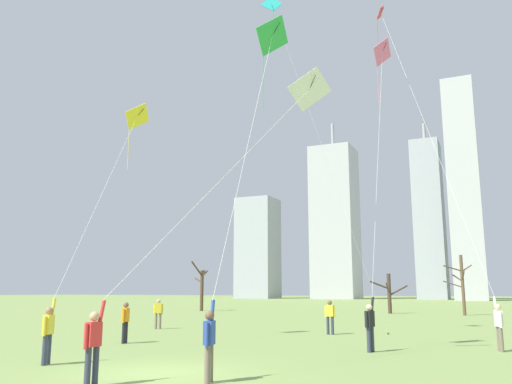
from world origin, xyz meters
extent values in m
plane|color=#7A934C|center=(0.00, 0.00, 0.00)|extent=(400.00, 400.00, 0.00)
cylinder|color=#33384C|center=(-3.78, -0.24, 0.42)|extent=(0.14, 0.14, 0.85)
cylinder|color=#33384C|center=(-3.84, -0.03, 0.42)|extent=(0.14, 0.14, 0.85)
cube|color=yellow|center=(-3.81, -0.14, 1.12)|extent=(0.29, 0.38, 0.54)
sphere|color=#9E7051|center=(-3.81, -0.14, 1.51)|extent=(0.22, 0.22, 0.22)
cylinder|color=yellow|center=(-3.75, -0.34, 1.09)|extent=(0.09, 0.09, 0.55)
cylinder|color=yellow|center=(-3.87, 0.06, 1.59)|extent=(0.15, 0.22, 0.56)
cube|color=yellow|center=(-6.30, 6.79, 9.90)|extent=(0.70, 1.44, 1.29)
cylinder|color=black|center=(-6.30, 6.79, 9.90)|extent=(0.58, 0.22, 0.76)
cylinder|color=yellow|center=(-6.63, 6.67, 8.45)|extent=(0.02, 0.02, 2.01)
cylinder|color=silver|center=(-5.09, 3.43, 5.87)|extent=(2.44, 6.74, 8.07)
cylinder|color=#726656|center=(8.09, 8.72, 0.42)|extent=(0.14, 0.14, 0.85)
cylinder|color=#726656|center=(8.02, 8.93, 0.42)|extent=(0.14, 0.14, 0.85)
cube|color=white|center=(8.05, 8.83, 1.12)|extent=(0.29, 0.38, 0.54)
sphere|color=beige|center=(8.05, 8.83, 1.51)|extent=(0.22, 0.22, 0.22)
cylinder|color=white|center=(8.12, 8.63, 1.09)|extent=(0.09, 0.09, 0.55)
cylinder|color=white|center=(7.99, 9.03, 1.59)|extent=(0.15, 0.22, 0.56)
cube|color=red|center=(3.53, 14.48, 16.77)|extent=(0.37, 0.99, 0.91)
cylinder|color=black|center=(3.53, 14.48, 16.77)|extent=(0.32, 0.26, 0.55)
cylinder|color=red|center=(3.35, 14.33, 15.75)|extent=(0.02, 0.02, 1.39)
cylinder|color=silver|center=(5.76, 11.75, 9.31)|extent=(4.48, 5.47, 14.93)
cylinder|color=#33384C|center=(3.93, 6.71, 0.42)|extent=(0.14, 0.14, 0.85)
cylinder|color=#33384C|center=(4.00, 6.92, 0.42)|extent=(0.14, 0.14, 0.85)
cube|color=black|center=(3.97, 6.82, 1.12)|extent=(0.30, 0.39, 0.54)
sphere|color=beige|center=(3.97, 6.82, 1.51)|extent=(0.22, 0.22, 0.22)
cylinder|color=black|center=(3.90, 6.62, 1.09)|extent=(0.09, 0.09, 0.55)
cylinder|color=black|center=(4.04, 7.02, 1.59)|extent=(0.15, 0.22, 0.56)
cube|color=pink|center=(4.05, 11.42, 13.05)|extent=(0.55, 1.41, 1.41)
cylinder|color=black|center=(4.05, 11.42, 13.05)|extent=(0.46, 0.02, 0.89)
cylinder|color=pink|center=(3.78, 11.42, 11.50)|extent=(0.02, 0.02, 2.06)
cylinder|color=silver|center=(4.04, 9.22, 7.45)|extent=(0.02, 4.42, 11.21)
cylinder|color=#726656|center=(1.89, -0.92, 0.42)|extent=(0.14, 0.14, 0.85)
cylinder|color=#726656|center=(1.85, -0.71, 0.42)|extent=(0.14, 0.14, 0.85)
cube|color=#2D4CA5|center=(1.87, -0.82, 1.12)|extent=(0.27, 0.37, 0.54)
sphere|color=brown|center=(1.87, -0.82, 1.51)|extent=(0.22, 0.22, 0.22)
cylinder|color=#2D4CA5|center=(1.91, -1.02, 1.09)|extent=(0.09, 0.09, 0.55)
cylinder|color=#2D4CA5|center=(1.83, -0.61, 1.59)|extent=(0.13, 0.22, 0.56)
cube|color=green|center=(1.52, 4.05, 10.96)|extent=(0.71, 1.54, 1.50)
cylinder|color=black|center=(1.52, 4.05, 10.96)|extent=(0.59, 0.06, 0.92)
cylinder|color=green|center=(1.17, 4.03, 9.28)|extent=(0.02, 0.02, 2.26)
cylinder|color=silver|center=(1.67, 1.72, 6.40)|extent=(0.33, 4.67, 9.11)
cylinder|color=#33384C|center=(-0.30, -2.39, 0.42)|extent=(0.14, 0.14, 0.85)
cylinder|color=#33384C|center=(-0.27, -2.18, 0.42)|extent=(0.14, 0.14, 0.85)
cube|color=red|center=(-0.28, -2.29, 1.12)|extent=(0.24, 0.36, 0.54)
sphere|color=tan|center=(-0.28, -2.29, 1.51)|extent=(0.22, 0.22, 0.22)
cylinder|color=red|center=(-0.31, -2.49, 1.09)|extent=(0.09, 0.09, 0.55)
cylinder|color=red|center=(-0.26, -2.08, 1.59)|extent=(0.12, 0.21, 0.56)
cube|color=white|center=(2.83, 4.11, 8.76)|extent=(1.26, 0.95, 1.40)
cylinder|color=black|center=(2.83, 4.11, 8.76)|extent=(0.55, 0.28, 0.84)
cylinder|color=silver|center=(1.29, 1.02, 5.30)|extent=(3.10, 6.20, 6.92)
cylinder|color=black|center=(-5.74, 5.93, 0.42)|extent=(0.14, 0.14, 0.85)
cylinder|color=black|center=(-5.69, 5.72, 0.42)|extent=(0.14, 0.14, 0.85)
cube|color=orange|center=(-5.71, 5.82, 1.12)|extent=(0.28, 0.38, 0.54)
sphere|color=brown|center=(-5.71, 5.82, 1.51)|extent=(0.22, 0.22, 0.22)
cylinder|color=orange|center=(-5.76, 6.03, 1.09)|extent=(0.09, 0.09, 0.55)
cylinder|color=orange|center=(-5.66, 5.62, 1.09)|extent=(0.09, 0.09, 0.55)
cylinder|color=#33384C|center=(0.73, 13.37, 0.42)|extent=(0.14, 0.14, 0.85)
cylinder|color=#33384C|center=(0.51, 13.35, 0.42)|extent=(0.14, 0.14, 0.85)
cube|color=yellow|center=(0.62, 13.36, 1.12)|extent=(0.36, 0.23, 0.54)
sphere|color=brown|center=(0.62, 13.36, 1.51)|extent=(0.22, 0.22, 0.22)
cylinder|color=yellow|center=(0.83, 13.38, 1.09)|extent=(0.09, 0.09, 0.55)
cylinder|color=yellow|center=(0.41, 13.34, 1.09)|extent=(0.09, 0.09, 0.55)
cylinder|color=#726656|center=(-9.04, 13.15, 0.42)|extent=(0.14, 0.14, 0.85)
cylinder|color=#726656|center=(-9.23, 13.03, 0.42)|extent=(0.14, 0.14, 0.85)
cube|color=yellow|center=(-9.13, 13.09, 1.12)|extent=(0.39, 0.35, 0.54)
sphere|color=tan|center=(-9.13, 13.09, 1.51)|extent=(0.22, 0.22, 0.22)
cylinder|color=yellow|center=(-8.96, 13.21, 1.09)|extent=(0.09, 0.09, 0.55)
cylinder|color=yellow|center=(-9.31, 12.98, 1.09)|extent=(0.09, 0.09, 0.55)
cube|color=teal|center=(-1.25, 10.71, 16.39)|extent=(1.11, 0.39, 1.04)
cylinder|color=black|center=(-1.25, 10.71, 16.39)|extent=(0.30, 0.34, 0.63)
cylinder|color=teal|center=(-1.08, 10.52, 15.23)|extent=(0.02, 0.02, 1.58)
cylinder|color=silver|center=(0.94, 12.66, 8.21)|extent=(4.40, 3.91, 16.35)
cylinder|color=#3F3833|center=(3.14, 14.60, 0.04)|extent=(0.10, 0.10, 0.08)
cylinder|color=#423326|center=(-1.01, 38.44, 1.82)|extent=(0.35, 0.35, 3.64)
cylinder|color=#423326|center=(-1.79, 37.95, 2.59)|extent=(1.69, 1.14, 0.82)
cylinder|color=#423326|center=(-0.27, 39.04, 2.09)|extent=(1.62, 1.35, 1.03)
cylinder|color=#423326|center=(-0.97, 37.53, 2.36)|extent=(0.19, 1.87, 0.96)
cylinder|color=brown|center=(5.48, 37.26, 2.57)|extent=(0.27, 0.27, 5.13)
cylinder|color=brown|center=(5.60, 36.54, 3.35)|extent=(0.39, 1.51, 0.80)
cylinder|color=brown|center=(5.87, 37.60, 3.99)|extent=(0.90, 0.79, 0.66)
cylinder|color=brown|center=(4.78, 36.80, 3.97)|extent=(1.49, 1.02, 0.57)
cylinder|color=brown|center=(5.06, 37.24, 3.18)|extent=(0.91, 0.16, 0.70)
cylinder|color=brown|center=(4.70, 37.05, 2.62)|extent=(1.60, 0.51, 0.63)
cylinder|color=#4C3828|center=(-20.08, 36.81, 2.08)|extent=(0.36, 0.36, 4.17)
cylinder|color=#4C3828|center=(-19.60, 36.27, 3.76)|extent=(1.09, 1.20, 0.64)
cylinder|color=#4C3828|center=(-20.31, 36.11, 4.33)|extent=(0.66, 1.57, 1.59)
cylinder|color=#4C3828|center=(-19.62, 36.57, 3.83)|extent=(1.06, 0.64, 0.69)
cylinder|color=#4C3828|center=(-20.57, 36.92, 3.15)|extent=(1.08, 0.37, 0.62)
cylinder|color=#4C3828|center=(-20.45, 37.69, 3.72)|extent=(0.94, 1.91, 1.23)
cube|color=#9EA3AD|center=(-5.45, 121.50, 19.26)|extent=(6.77, 9.30, 38.52)
cylinder|color=#99999E|center=(-5.45, 121.50, 41.04)|extent=(0.80, 0.80, 5.05)
cube|color=#B2B2B7|center=(-29.01, 121.08, 19.72)|extent=(10.99, 10.93, 39.43)
cylinder|color=#99999E|center=(-29.01, 121.08, 43.01)|extent=(0.80, 0.80, 7.16)
cube|color=#B2B2B7|center=(3.40, 108.63, 24.29)|extent=(6.59, 5.41, 48.58)
cube|color=#9EA3AD|center=(-50.79, 120.27, 13.61)|extent=(10.02, 9.75, 27.22)
camera|label=1|loc=(8.04, -11.90, 2.09)|focal=36.87mm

